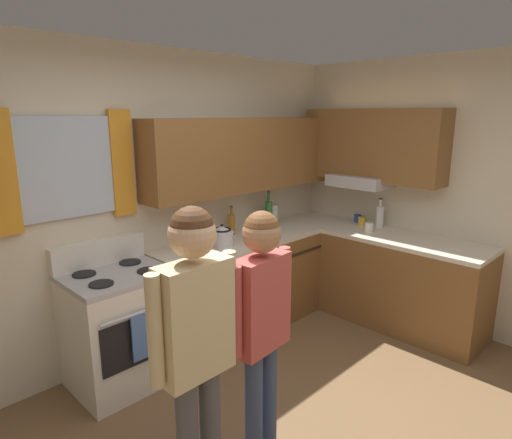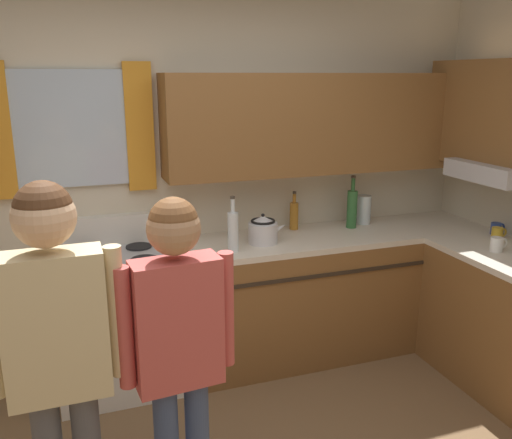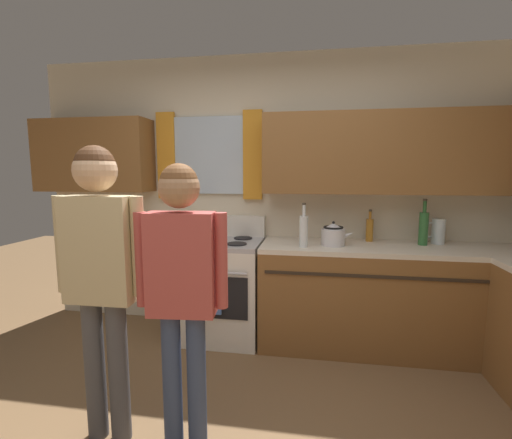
{
  "view_description": "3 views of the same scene",
  "coord_description": "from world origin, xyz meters",
  "px_view_note": "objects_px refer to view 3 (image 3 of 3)",
  "views": [
    {
      "loc": [
        -1.87,
        -1.36,
        2.05
      ],
      "look_at": [
        0.25,
        0.75,
        1.33
      ],
      "focal_mm": 30.61,
      "sensor_mm": 36.0,
      "label": 1
    },
    {
      "loc": [
        -0.63,
        -1.78,
        2.0
      ],
      "look_at": [
        0.25,
        0.73,
        1.29
      ],
      "focal_mm": 37.62,
      "sensor_mm": 36.0,
      "label": 2
    },
    {
      "loc": [
        0.4,
        -1.53,
        1.51
      ],
      "look_at": [
        0.01,
        0.84,
        1.19
      ],
      "focal_mm": 24.93,
      "sensor_mm": 36.0,
      "label": 3
    }
  ],
  "objects_px": {
    "stove_oven": "(221,287)",
    "bottle_wine_green": "(424,227)",
    "bottle_tall_clear": "(304,230)",
    "stovetop_kettle": "(333,234)",
    "adult_in_plaid": "(181,275)",
    "bottle_oil_amber": "(370,229)",
    "adult_left": "(100,261)",
    "water_pitcher": "(437,231)"
  },
  "relations": [
    {
      "from": "stove_oven",
      "to": "bottle_wine_green",
      "type": "height_order",
      "value": "bottle_wine_green"
    },
    {
      "from": "adult_left",
      "to": "adult_in_plaid",
      "type": "bearing_deg",
      "value": 0.59
    },
    {
      "from": "adult_in_plaid",
      "to": "bottle_wine_green",
      "type": "bearing_deg",
      "value": 42.24
    },
    {
      "from": "adult_left",
      "to": "adult_in_plaid",
      "type": "distance_m",
      "value": 0.46
    },
    {
      "from": "bottle_oil_amber",
      "to": "water_pitcher",
      "type": "distance_m",
      "value": 0.56
    },
    {
      "from": "bottle_tall_clear",
      "to": "adult_left",
      "type": "relative_size",
      "value": 0.22
    },
    {
      "from": "water_pitcher",
      "to": "adult_left",
      "type": "height_order",
      "value": "adult_left"
    },
    {
      "from": "bottle_oil_amber",
      "to": "adult_in_plaid",
      "type": "height_order",
      "value": "adult_in_plaid"
    },
    {
      "from": "water_pitcher",
      "to": "bottle_oil_amber",
      "type": "bearing_deg",
      "value": 177.06
    },
    {
      "from": "stove_oven",
      "to": "adult_in_plaid",
      "type": "relative_size",
      "value": 0.71
    },
    {
      "from": "bottle_oil_amber",
      "to": "bottle_tall_clear",
      "type": "xyz_separation_m",
      "value": [
        -0.58,
        -0.35,
        0.03
      ]
    },
    {
      "from": "bottle_tall_clear",
      "to": "stove_oven",
      "type": "bearing_deg",
      "value": 168.24
    },
    {
      "from": "stovetop_kettle",
      "to": "adult_left",
      "type": "distance_m",
      "value": 1.85
    },
    {
      "from": "stovetop_kettle",
      "to": "adult_left",
      "type": "relative_size",
      "value": 0.17
    },
    {
      "from": "stove_oven",
      "to": "water_pitcher",
      "type": "bearing_deg",
      "value": 5.04
    },
    {
      "from": "bottle_tall_clear",
      "to": "stovetop_kettle",
      "type": "xyz_separation_m",
      "value": [
        0.25,
        0.11,
        -0.05
      ]
    },
    {
      "from": "bottle_wine_green",
      "to": "stovetop_kettle",
      "type": "xyz_separation_m",
      "value": [
        -0.76,
        -0.14,
        -0.06
      ]
    },
    {
      "from": "bottle_oil_amber",
      "to": "water_pitcher",
      "type": "relative_size",
      "value": 1.3
    },
    {
      "from": "stovetop_kettle",
      "to": "stove_oven",
      "type": "bearing_deg",
      "value": 177.37
    },
    {
      "from": "bottle_oil_amber",
      "to": "adult_in_plaid",
      "type": "bearing_deg",
      "value": -127.11
    },
    {
      "from": "adult_left",
      "to": "bottle_tall_clear",
      "type": "bearing_deg",
      "value": 48.81
    },
    {
      "from": "stovetop_kettle",
      "to": "adult_in_plaid",
      "type": "relative_size",
      "value": 0.18
    },
    {
      "from": "water_pitcher",
      "to": "stove_oven",
      "type": "bearing_deg",
      "value": -174.96
    },
    {
      "from": "adult_left",
      "to": "adult_in_plaid",
      "type": "xyz_separation_m",
      "value": [
        0.46,
        0.0,
        -0.06
      ]
    },
    {
      "from": "bottle_wine_green",
      "to": "bottle_tall_clear",
      "type": "xyz_separation_m",
      "value": [
        -1.0,
        -0.25,
        -0.01
      ]
    },
    {
      "from": "bottle_wine_green",
      "to": "adult_in_plaid",
      "type": "distance_m",
      "value": 2.16
    },
    {
      "from": "stovetop_kettle",
      "to": "adult_in_plaid",
      "type": "bearing_deg",
      "value": -122.79
    },
    {
      "from": "stove_oven",
      "to": "stovetop_kettle",
      "type": "height_order",
      "value": "stovetop_kettle"
    },
    {
      "from": "bottle_tall_clear",
      "to": "water_pitcher",
      "type": "relative_size",
      "value": 1.67
    },
    {
      "from": "stove_oven",
      "to": "bottle_tall_clear",
      "type": "bearing_deg",
      "value": -11.76
    },
    {
      "from": "bottle_tall_clear",
      "to": "bottle_oil_amber",
      "type": "bearing_deg",
      "value": 31.45
    },
    {
      "from": "stovetop_kettle",
      "to": "bottle_tall_clear",
      "type": "bearing_deg",
      "value": -155.73
    },
    {
      "from": "stove_oven",
      "to": "adult_in_plaid",
      "type": "height_order",
      "value": "adult_in_plaid"
    },
    {
      "from": "bottle_wine_green",
      "to": "stovetop_kettle",
      "type": "relative_size",
      "value": 1.44
    },
    {
      "from": "stove_oven",
      "to": "bottle_tall_clear",
      "type": "xyz_separation_m",
      "value": [
        0.76,
        -0.16,
        0.57
      ]
    },
    {
      "from": "bottle_tall_clear",
      "to": "adult_left",
      "type": "height_order",
      "value": "adult_left"
    },
    {
      "from": "stove_oven",
      "to": "bottle_tall_clear",
      "type": "height_order",
      "value": "bottle_tall_clear"
    },
    {
      "from": "stove_oven",
      "to": "bottle_wine_green",
      "type": "relative_size",
      "value": 2.79
    },
    {
      "from": "bottle_tall_clear",
      "to": "stovetop_kettle",
      "type": "distance_m",
      "value": 0.27
    },
    {
      "from": "bottle_wine_green",
      "to": "water_pitcher",
      "type": "xyz_separation_m",
      "value": [
        0.14,
        0.07,
        -0.04
      ]
    },
    {
      "from": "water_pitcher",
      "to": "adult_left",
      "type": "bearing_deg",
      "value": -145.1
    },
    {
      "from": "bottle_tall_clear",
      "to": "adult_left",
      "type": "bearing_deg",
      "value": -131.19
    }
  ]
}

